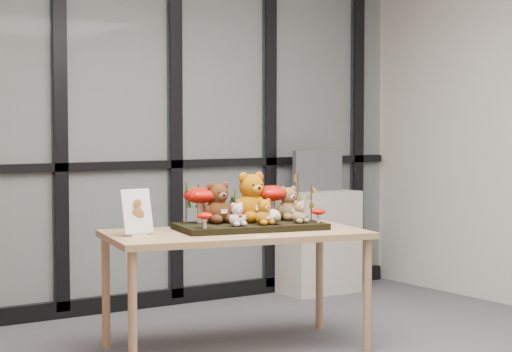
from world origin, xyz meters
TOP-DOWN VIEW (x-y plane):
  - room_shell at (0.00, 0.00)m, footprint 5.00×5.00m
  - glass_partition at (-0.00, 2.47)m, footprint 4.90×0.06m
  - display_table at (0.08, 1.05)m, footprint 1.65×1.07m
  - diorama_tray at (0.20, 1.08)m, footprint 0.95×0.61m
  - bear_pooh_yellow at (0.26, 1.15)m, footprint 0.30×0.28m
  - bear_brown_medium at (0.05, 1.20)m, footprint 0.24×0.23m
  - bear_tan_back at (0.50, 1.10)m, footprint 0.21×0.20m
  - bear_small_yellow at (0.22, 0.96)m, footprint 0.15×0.14m
  - bear_white_bow at (0.05, 0.99)m, footprint 0.14×0.13m
  - bear_beige_small at (0.46, 0.92)m, footprint 0.13×0.13m
  - plush_cream_hedgehog at (0.27, 0.95)m, footprint 0.09×0.08m
  - mushroom_back_left at (-0.04, 1.26)m, footprint 0.21×0.21m
  - mushroom_back_right at (0.41, 1.16)m, footprint 0.21×0.21m
  - mushroom_front_left at (-0.16, 1.00)m, footprint 0.09×0.09m
  - mushroom_front_right at (0.56, 0.88)m, footprint 0.08×0.08m
  - sprig_green_far_left at (-0.14, 1.27)m, footprint 0.05×0.05m
  - sprig_green_mid_left at (-0.03, 1.30)m, footprint 0.05×0.05m
  - sprig_dry_far_right at (0.57, 1.10)m, footprint 0.05×0.05m
  - sprig_dry_mid_right at (0.59, 0.98)m, footprint 0.05×0.05m
  - sprig_green_centre at (0.20, 1.25)m, footprint 0.05×0.05m
  - sign_holder at (-0.50, 1.19)m, footprint 0.19×0.07m
  - label_card at (0.06, 0.74)m, footprint 0.09×0.03m
  - cabinet at (1.63, 2.25)m, footprint 0.61×0.35m
  - monitor at (1.63, 2.27)m, footprint 0.46×0.05m

SIDE VIEW (x-z plane):
  - cabinet at x=1.63m, z-range 0.00..0.81m
  - display_table at x=0.08m, z-range 0.29..1.00m
  - label_card at x=0.06m, z-range 0.71..0.72m
  - diorama_tray at x=0.20m, z-range 0.71..0.75m
  - mushroom_front_right at x=0.56m, z-range 0.75..0.85m
  - plush_cream_hedgehog at x=0.27m, z-range 0.75..0.85m
  - mushroom_front_left at x=-0.16m, z-range 0.75..0.85m
  - bear_beige_small at x=0.46m, z-range 0.75..0.90m
  - bear_white_bow at x=0.05m, z-range 0.75..0.90m
  - sign_holder at x=-0.50m, z-range 0.70..0.97m
  - bear_small_yellow at x=0.22m, z-range 0.75..0.92m
  - sprig_green_centre at x=0.20m, z-range 0.75..0.94m
  - sprig_dry_mid_right at x=0.59m, z-range 0.75..0.97m
  - sprig_green_mid_left at x=-0.03m, z-range 0.75..0.98m
  - bear_tan_back at x=0.50m, z-range 0.75..0.98m
  - mushroom_back_left at x=-0.04m, z-range 0.75..0.99m
  - mushroom_back_right at x=0.41m, z-range 0.75..0.99m
  - sprig_green_far_left at x=-0.14m, z-range 0.75..1.00m
  - bear_brown_medium at x=0.05m, z-range 0.75..1.02m
  - sprig_dry_far_right at x=0.57m, z-range 0.75..1.05m
  - bear_pooh_yellow at x=0.26m, z-range 0.75..1.09m
  - monitor at x=1.63m, z-range 0.81..1.14m
  - glass_partition at x=0.00m, z-range 0.03..2.81m
  - room_shell at x=0.00m, z-range -0.82..4.18m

